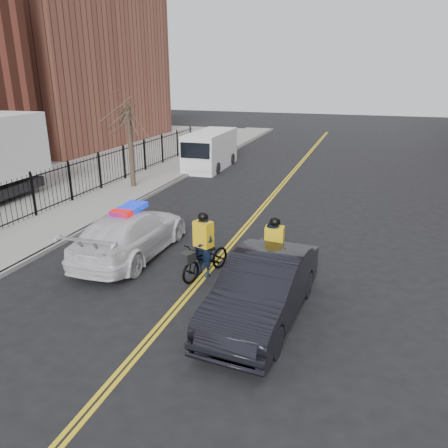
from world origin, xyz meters
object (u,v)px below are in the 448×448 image
at_px(cargo_van, 210,151).
at_px(cyclist_near, 203,254).
at_px(cyclist_far, 273,257).
at_px(police_cruiser, 131,233).
at_px(dark_sedan, 263,289).

bearing_deg(cargo_van, cyclist_near, -71.72).
xyz_separation_m(cargo_van, cyclist_far, (7.64, -15.13, -0.34)).
bearing_deg(police_cruiser, cyclist_far, 173.31).
relative_size(police_cruiser, cyclist_far, 2.64).
bearing_deg(police_cruiser, cyclist_near, 165.13).
height_order(cyclist_near, cyclist_far, cyclist_near).
height_order(cargo_van, cyclist_far, cargo_van).
relative_size(dark_sedan, cyclist_far, 2.45).
bearing_deg(dark_sedan, cyclist_far, 99.42).
bearing_deg(cargo_van, dark_sedan, -66.94).
relative_size(police_cruiser, dark_sedan, 1.08).
distance_m(cargo_van, cyclist_near, 16.30).
xyz_separation_m(dark_sedan, cyclist_near, (-2.35, 1.90, -0.12)).
xyz_separation_m(police_cruiser, dark_sedan, (5.32, -2.64, 0.04)).
bearing_deg(cargo_van, police_cruiser, -81.60).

